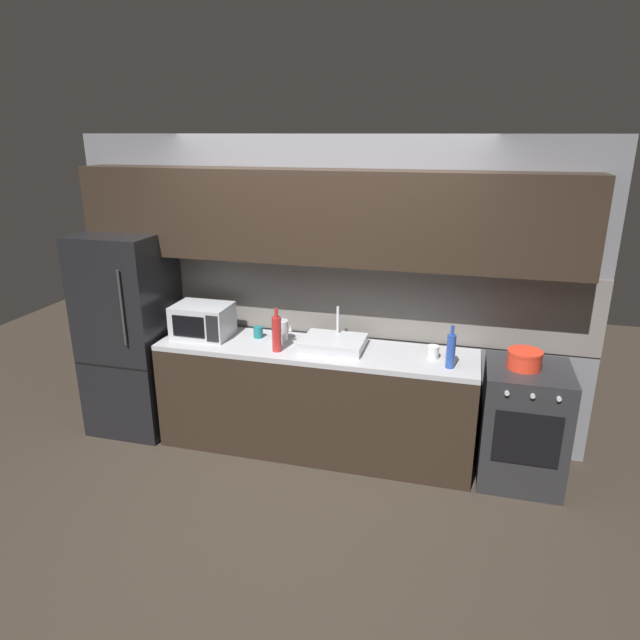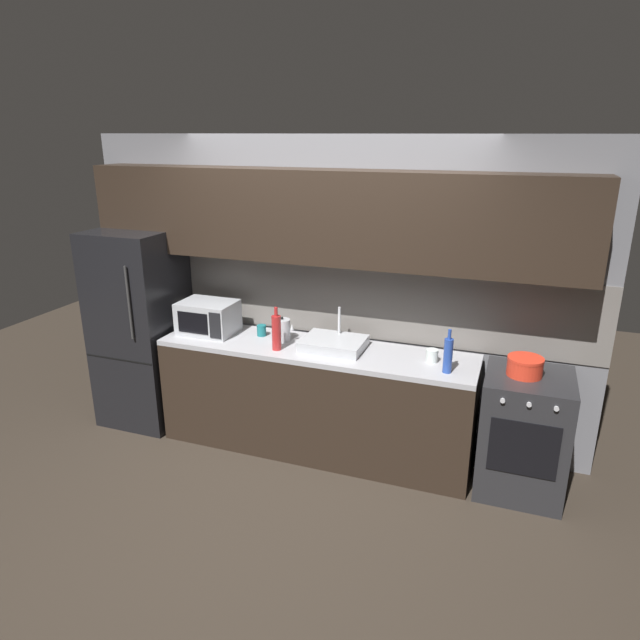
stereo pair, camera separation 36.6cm
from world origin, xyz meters
TOP-DOWN VIEW (x-y plane):
  - ground_plane at (0.00, 0.00)m, footprint 10.00×10.00m
  - back_wall at (0.00, 1.20)m, footprint 4.27×0.44m
  - counter_run at (0.00, 0.90)m, footprint 2.53×0.60m
  - refrigerator at (-1.64, 0.90)m, footprint 0.68×0.69m
  - oven_range at (1.60, 0.90)m, footprint 0.60×0.62m
  - microwave at (-0.96, 0.92)m, footprint 0.46×0.35m
  - sink_basin at (0.15, 0.93)m, footprint 0.48×0.38m
  - kettle at (-0.31, 0.96)m, footprint 0.17×0.13m
  - wine_bottle_red at (-0.26, 0.76)m, footprint 0.07×0.07m
  - wine_bottle_blue at (1.05, 0.77)m, footprint 0.06×0.06m
  - mug_teal at (-0.51, 1.00)m, footprint 0.08×0.08m
  - mug_clear at (0.91, 0.92)m, footprint 0.09×0.09m
  - cooking_pot at (1.56, 0.90)m, footprint 0.25×0.25m

SIDE VIEW (x-z plane):
  - ground_plane at x=0.00m, z-range 0.00..0.00m
  - counter_run at x=0.00m, z-range 0.00..0.90m
  - oven_range at x=1.60m, z-range 0.00..0.90m
  - refrigerator at x=-1.64m, z-range 0.00..1.73m
  - sink_basin at x=0.15m, z-range 0.79..1.09m
  - mug_teal at x=-0.51m, z-range 0.90..0.99m
  - mug_clear at x=0.91m, z-range 0.90..1.00m
  - cooking_pot at x=1.56m, z-range 0.90..1.03m
  - kettle at x=-0.31m, z-range 0.89..1.09m
  - wine_bottle_blue at x=1.05m, z-range 0.87..1.19m
  - microwave at x=-0.96m, z-range 0.90..1.17m
  - wine_bottle_red at x=-0.26m, z-range 0.87..1.22m
  - back_wall at x=0.00m, z-range 0.30..2.80m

